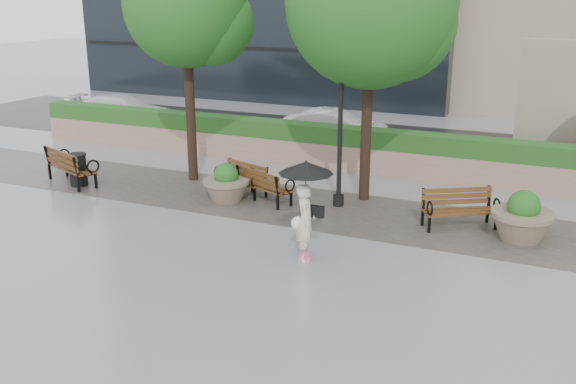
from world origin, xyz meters
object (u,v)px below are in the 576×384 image
at_px(bench_0, 72,174).
at_px(planter_left, 226,186).
at_px(car_right, 335,128).
at_px(bench_3, 459,217).
at_px(planter_right, 522,221).
at_px(lamppost, 340,135).
at_px(car_left, 123,111).
at_px(bench_2, 264,192).
at_px(trash_bin, 78,171).
at_px(pedestrian, 306,201).
at_px(bench_1, 242,185).

height_order(bench_0, planter_left, planter_left).
bearing_deg(car_right, bench_3, -147.48).
distance_m(bench_0, planter_right, 12.44).
height_order(planter_left, car_right, car_right).
bearing_deg(lamppost, car_left, 152.10).
distance_m(planter_left, planter_right, 7.50).
bearing_deg(lamppost, planter_right, -7.42).
relative_size(bench_0, bench_2, 1.14).
bearing_deg(planter_right, car_left, 157.37).
xyz_separation_m(trash_bin, lamppost, (7.52, 1.32, 1.46)).
distance_m(bench_3, pedestrian, 4.27).
height_order(car_right, pedestrian, pedestrian).
xyz_separation_m(bench_2, bench_3, (5.13, 0.07, 0.01)).
relative_size(bench_1, bench_2, 0.94).
bearing_deg(pedestrian, planter_left, 28.99).
height_order(bench_0, bench_3, bench_0).
xyz_separation_m(bench_3, planter_right, (1.43, -0.23, 0.19)).
distance_m(bench_3, lamppost, 3.59).
xyz_separation_m(bench_3, car_right, (-5.65, 6.85, 0.37)).
relative_size(bench_1, pedestrian, 0.79).
bearing_deg(car_left, trash_bin, -163.97).
height_order(planter_right, trash_bin, planter_right).
bearing_deg(bench_1, planter_left, -75.39).
xyz_separation_m(planter_left, trash_bin, (-4.63, -0.48, 0.04)).
relative_size(planter_right, car_left, 0.32).
distance_m(bench_2, car_left, 11.82).
bearing_deg(car_right, lamppost, -166.09).
bearing_deg(trash_bin, pedestrian, -15.60).
relative_size(bench_2, car_left, 0.40).
relative_size(planter_left, lamppost, 0.29).
height_order(bench_2, lamppost, lamppost).
height_order(car_left, pedestrian, pedestrian).
distance_m(bench_2, pedestrian, 4.12).
relative_size(bench_1, planter_right, 1.19).
distance_m(bench_0, lamppost, 8.08).
xyz_separation_m(bench_3, planter_left, (-6.06, -0.46, 0.14)).
relative_size(planter_right, lamppost, 0.33).
bearing_deg(bench_3, car_left, 124.75).
height_order(bench_0, trash_bin, bench_0).
height_order(bench_0, pedestrian, pedestrian).
relative_size(bench_3, car_left, 0.41).
height_order(bench_1, bench_2, bench_2).
distance_m(car_left, car_right, 9.25).
bearing_deg(bench_3, lamppost, 141.90).
xyz_separation_m(trash_bin, car_right, (5.04, 7.80, 0.20)).
height_order(bench_1, planter_right, planter_right).
relative_size(bench_0, lamppost, 0.47).
relative_size(bench_0, car_right, 0.52).
xyz_separation_m(planter_right, pedestrian, (-4.08, -2.97, 0.83)).
height_order(bench_1, bench_3, bench_3).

